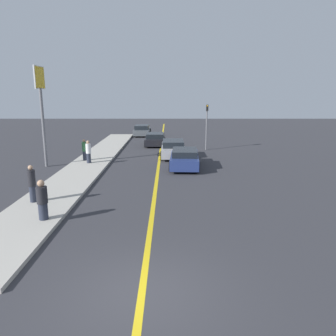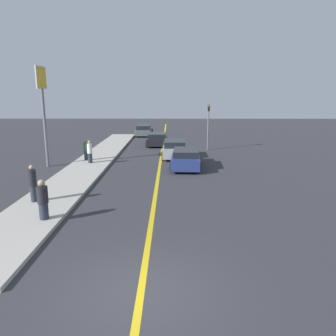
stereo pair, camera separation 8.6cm
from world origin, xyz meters
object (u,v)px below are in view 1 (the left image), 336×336
(pedestrian_far_standing, at_px, (89,152))
(traffic_light, at_px, (207,122))
(car_ahead_center, at_px, (174,149))
(pedestrian_mid_group, at_px, (33,184))
(car_near_right_lane, at_px, (185,158))
(roadside_sign, at_px, (42,94))
(pedestrian_by_sign, at_px, (85,150))
(car_parked_left_lot, at_px, (143,130))
(pedestrian_near_curb, at_px, (43,200))
(car_far_distant, at_px, (156,139))

(pedestrian_far_standing, xyz_separation_m, traffic_light, (9.14, 6.40, 1.54))
(car_ahead_center, height_order, pedestrian_mid_group, pedestrian_mid_group)
(car_near_right_lane, distance_m, roadside_sign, 10.62)
(car_ahead_center, relative_size, pedestrian_by_sign, 2.92)
(car_near_right_lane, relative_size, car_parked_left_lot, 1.06)
(car_near_right_lane, relative_size, car_ahead_center, 1.03)
(car_ahead_center, bearing_deg, traffic_light, 46.94)
(pedestrian_near_curb, distance_m, pedestrian_far_standing, 10.84)
(pedestrian_by_sign, height_order, traffic_light, traffic_light)
(car_parked_left_lot, height_order, traffic_light, traffic_light)
(roadside_sign, bearing_deg, car_near_right_lane, -1.31)
(pedestrian_mid_group, xyz_separation_m, traffic_light, (9.64, 15.08, 1.48))
(car_near_right_lane, relative_size, traffic_light, 1.16)
(pedestrian_mid_group, xyz_separation_m, pedestrian_far_standing, (0.50, 8.67, -0.06))
(pedestrian_mid_group, relative_size, pedestrian_far_standing, 1.07)
(car_near_right_lane, xyz_separation_m, roadside_sign, (-9.69, 0.22, 4.35))
(pedestrian_far_standing, xyz_separation_m, pedestrian_by_sign, (-0.52, 0.95, -0.01))
(car_ahead_center, height_order, car_parked_left_lot, car_ahead_center)
(pedestrian_near_curb, height_order, pedestrian_by_sign, pedestrian_near_curb)
(car_ahead_center, distance_m, car_far_distant, 6.32)
(car_ahead_center, relative_size, roadside_sign, 0.68)
(car_parked_left_lot, xyz_separation_m, pedestrian_far_standing, (-2.53, -16.87, 0.32))
(car_parked_left_lot, bearing_deg, car_ahead_center, -74.81)
(car_near_right_lane, height_order, pedestrian_near_curb, pedestrian_near_curb)
(car_far_distant, relative_size, pedestrian_near_curb, 2.70)
(car_ahead_center, bearing_deg, pedestrian_near_curb, -110.86)
(pedestrian_mid_group, bearing_deg, traffic_light, 57.40)
(car_parked_left_lot, distance_m, roadside_sign, 18.74)
(car_parked_left_lot, distance_m, pedestrian_mid_group, 25.72)
(car_near_right_lane, xyz_separation_m, pedestrian_by_sign, (-7.35, 1.71, 0.30))
(pedestrian_mid_group, height_order, roadside_sign, roadside_sign)
(pedestrian_by_sign, bearing_deg, pedestrian_near_curb, -83.76)
(pedestrian_far_standing, relative_size, pedestrian_by_sign, 1.02)
(car_ahead_center, xyz_separation_m, pedestrian_mid_group, (-6.60, -11.82, 0.35))
(pedestrian_by_sign, distance_m, roadside_sign, 4.90)
(car_far_distant, height_order, traffic_light, traffic_light)
(car_parked_left_lot, bearing_deg, roadside_sign, -106.57)
(car_ahead_center, relative_size, pedestrian_far_standing, 2.86)
(roadside_sign, bearing_deg, car_far_distant, 53.40)
(car_near_right_lane, distance_m, traffic_light, 7.75)
(car_far_distant, relative_size, pedestrian_far_standing, 2.69)
(car_near_right_lane, distance_m, pedestrian_near_curb, 11.74)
(car_near_right_lane, bearing_deg, car_ahead_center, 103.85)
(car_parked_left_lot, xyz_separation_m, pedestrian_mid_group, (-3.04, -25.54, 0.39))
(car_ahead_center, relative_size, pedestrian_near_curb, 2.86)
(pedestrian_mid_group, distance_m, traffic_light, 17.96)
(pedestrian_by_sign, bearing_deg, car_far_distant, 59.28)
(pedestrian_near_curb, height_order, traffic_light, traffic_light)
(pedestrian_far_standing, bearing_deg, traffic_light, 35.02)
(car_near_right_lane, bearing_deg, pedestrian_by_sign, 170.12)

